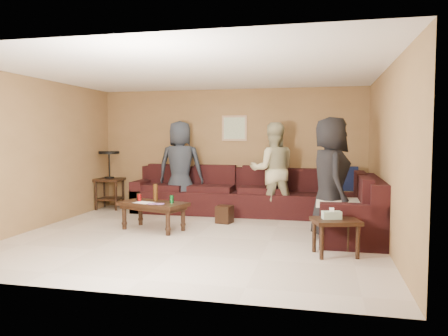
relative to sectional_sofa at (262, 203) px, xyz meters
name	(u,v)px	position (x,y,z in m)	size (l,w,h in m)	color
room	(195,128)	(-0.81, -1.52, 1.34)	(5.60, 5.50, 2.50)	beige
sectional_sofa	(262,203)	(0.00, 0.00, 0.00)	(4.65, 2.90, 0.97)	black
coffee_table	(153,206)	(-1.63, -1.21, 0.07)	(1.22, 0.86, 0.74)	black
end_table_left	(110,179)	(-3.33, 0.56, 0.31)	(0.59, 0.59, 1.22)	black
side_table_right	(335,224)	(1.24, -2.13, 0.08)	(0.68, 0.61, 0.62)	black
waste_bin	(225,214)	(-0.62, -0.39, -0.17)	(0.26, 0.26, 0.31)	black
wall_art	(234,128)	(-0.71, 0.96, 1.37)	(0.52, 0.04, 0.52)	tan
person_left	(180,167)	(-1.71, 0.46, 0.60)	(0.90, 0.59, 1.84)	#282D37
person_middle	(273,170)	(0.16, 0.32, 0.57)	(0.87, 0.68, 1.80)	#C2BC90
person_right	(331,178)	(1.19, -1.16, 0.59)	(0.89, 0.58, 1.83)	black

